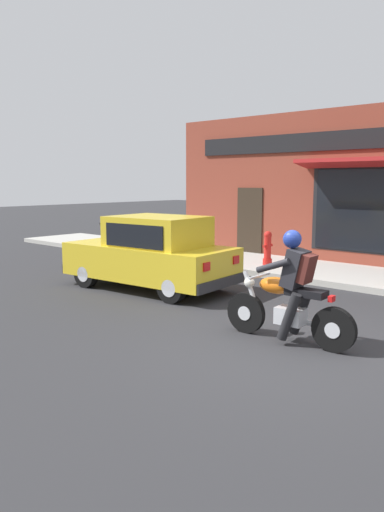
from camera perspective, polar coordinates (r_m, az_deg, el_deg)
The scene contains 6 objects.
ground_plane at distance 7.17m, azimuth 11.27°, elevation -10.25°, with size 80.00×80.00×0.00m, color #2B2B2D.
sidewalk_curb at distance 13.08m, azimuth 11.74°, elevation -1.42°, with size 2.60×22.00×0.14m, color #ADAAA3.
storefront_building at distance 13.86m, azimuth 18.49°, elevation 7.34°, with size 1.25×11.68×4.20m.
motorcycle_with_rider at distance 7.24m, azimuth 11.07°, elevation -4.49°, with size 0.57×2.02×1.62m.
car_hatchback at distance 10.62m, azimuth -4.67°, elevation 0.25°, with size 1.94×3.90×1.57m.
fire_hydrant at distance 13.05m, azimuth 8.64°, elevation 0.87°, with size 0.36×0.24×0.88m.
Camera 1 is at (-5.89, -3.38, 2.28)m, focal length 35.00 mm.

